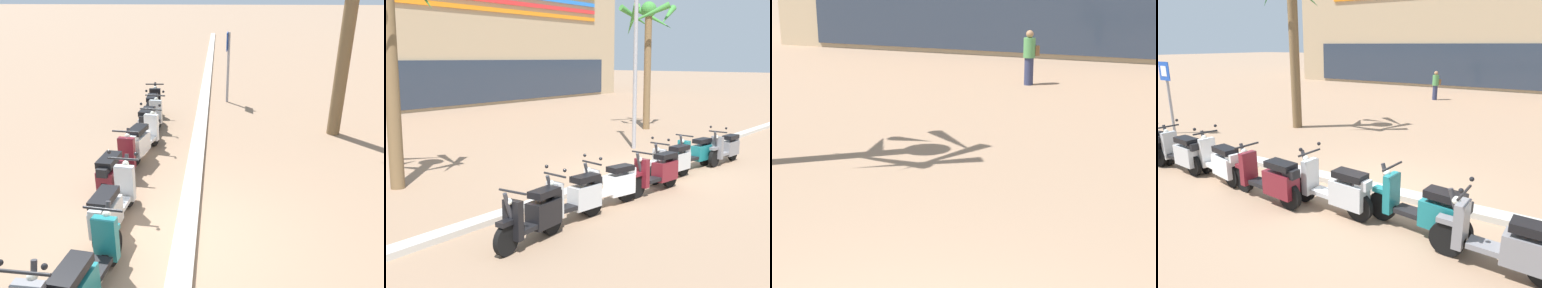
% 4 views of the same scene
% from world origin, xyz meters
% --- Properties ---
extents(ground_plane, '(200.00, 200.00, 0.00)m').
position_xyz_m(ground_plane, '(0.00, 0.00, 0.00)').
color(ground_plane, '#93755B').
extents(curb_strip, '(60.00, 0.36, 0.12)m').
position_xyz_m(curb_strip, '(0.00, 0.32, 0.06)').
color(curb_strip, '#BCB7AD').
rests_on(curb_strip, ground).
extents(scooter_silver_gap_after_mid, '(1.73, 0.57, 1.17)m').
position_xyz_m(scooter_silver_gap_after_mid, '(-4.57, -0.98, 0.47)').
color(scooter_silver_gap_after_mid, black).
rests_on(scooter_silver_gap_after_mid, ground).
extents(scooter_white_mid_rear, '(1.73, 0.67, 1.17)m').
position_xyz_m(scooter_white_mid_rear, '(-3.28, -0.94, 0.45)').
color(scooter_white_mid_rear, black).
rests_on(scooter_white_mid_rear, ground).
extents(scooter_maroon_mid_front, '(1.87, 0.57, 1.04)m').
position_xyz_m(scooter_maroon_mid_front, '(-1.58, -1.15, 0.47)').
color(scooter_maroon_mid_front, black).
rests_on(scooter_maroon_mid_front, ground).
extents(scooter_silver_tail_end, '(1.83, 0.57, 1.17)m').
position_xyz_m(scooter_silver_tail_end, '(-0.26, -0.88, 0.46)').
color(scooter_silver_tail_end, black).
rests_on(scooter_silver_tail_end, ground).
extents(scooter_teal_mid_centre, '(1.83, 0.61, 1.04)m').
position_xyz_m(scooter_teal_mid_centre, '(1.36, -0.79, 0.45)').
color(scooter_teal_mid_centre, black).
rests_on(scooter_teal_mid_centre, ground).
extents(scooter_grey_last_in_row, '(1.81, 0.56, 1.17)m').
position_xyz_m(scooter_grey_last_in_row, '(2.61, -1.20, 0.45)').
color(scooter_grey_last_in_row, black).
rests_on(scooter_grey_last_in_row, ground).
extents(crossing_sign, '(0.60, 0.14, 2.40)m').
position_xyz_m(crossing_sign, '(-8.25, 1.12, 1.50)').
color(crossing_sign, '#939399').
rests_on(crossing_sign, ground).
extents(palm_tree_far_corner, '(2.35, 2.54, 5.76)m').
position_xyz_m(palm_tree_far_corner, '(-5.17, 4.04, 4.30)').
color(palm_tree_far_corner, brown).
rests_on(palm_tree_far_corner, ground).
extents(pedestrian_window_shopping, '(0.45, 0.38, 1.56)m').
position_xyz_m(pedestrian_window_shopping, '(-2.92, 13.05, 0.82)').
color(pedestrian_window_shopping, '#2D3351').
rests_on(pedestrian_window_shopping, ground).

